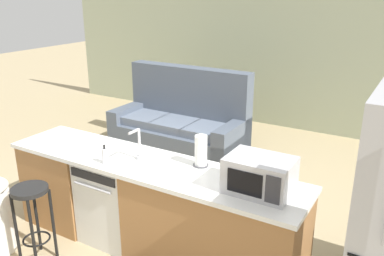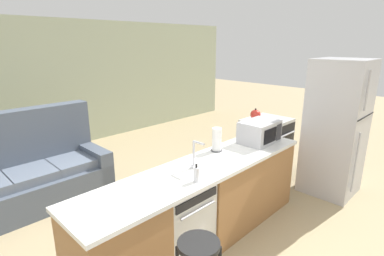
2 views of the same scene
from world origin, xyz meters
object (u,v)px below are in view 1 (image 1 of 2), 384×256
paper_towel_roll (201,151)px  bar_stool (32,209)px  soap_bottle (105,156)px  dishwasher (116,199)px  microwave (260,175)px  couch (182,126)px

paper_towel_roll → bar_stool: bearing=-144.9°
paper_towel_roll → soap_bottle: (-0.76, -0.39, -0.07)m
paper_towel_roll → bar_stool: size_ratio=0.38×
dishwasher → bar_stool: bearing=-119.7°
soap_bottle → dishwasher: bearing=112.6°
microwave → couch: couch is taller
dishwasher → paper_towel_roll: bearing=12.6°
microwave → bar_stool: bearing=-160.0°
microwave → paper_towel_roll: bearing=163.0°
dishwasher → soap_bottle: bearing=-67.4°
dishwasher → couch: (-0.66, 2.26, -0.03)m
couch → bar_stool: bearing=-84.7°
soap_bottle → bar_stool: (-0.47, -0.47, -0.44)m
bar_stool → couch: size_ratio=0.37×
soap_bottle → couch: size_ratio=0.09×
microwave → dishwasher: bearing=179.9°
microwave → couch: bearing=133.2°
soap_bottle → couch: 2.64m
soap_bottle → microwave: bearing=8.3°
paper_towel_roll → dishwasher: bearing=-167.4°
bar_stool → couch: (-0.27, 2.94, -0.14)m
dishwasher → microwave: size_ratio=1.68×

